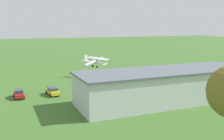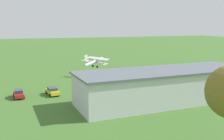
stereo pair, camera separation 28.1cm
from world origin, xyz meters
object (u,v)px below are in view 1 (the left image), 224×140
(person_crossing_taxiway, at_px, (172,78))
(hangar, at_px, (165,86))
(person_walking_on_apron, at_px, (95,82))
(car_yellow, at_px, (53,91))
(person_watching_takeoff, at_px, (82,84))
(car_red, at_px, (19,94))
(biplane, at_px, (95,62))

(person_crossing_taxiway, bearing_deg, hangar, 53.33)
(person_walking_on_apron, height_order, person_crossing_taxiway, person_crossing_taxiway)
(car_yellow, xyz_separation_m, person_watching_takeoff, (-7.23, -4.41, 0.06))
(hangar, xyz_separation_m, person_walking_on_apron, (8.56, -17.10, -2.28))
(car_red, bearing_deg, person_watching_takeoff, -162.73)
(biplane, distance_m, car_yellow, 23.47)
(person_crossing_taxiway, bearing_deg, person_walking_on_apron, -4.47)
(biplane, xyz_separation_m, person_watching_takeoff, (7.25, 13.80, -3.02))
(person_crossing_taxiway, bearing_deg, car_yellow, 6.34)
(person_crossing_taxiway, bearing_deg, biplane, -42.05)
(car_yellow, relative_size, person_watching_takeoff, 2.65)
(person_crossing_taxiway, relative_size, person_watching_takeoff, 0.92)
(hangar, relative_size, person_walking_on_apron, 21.41)
(hangar, relative_size, person_crossing_taxiway, 20.98)
(car_yellow, height_order, person_walking_on_apron, person_walking_on_apron)
(car_red, bearing_deg, person_crossing_taxiway, -174.93)
(car_yellow, relative_size, car_red, 1.07)
(biplane, relative_size, car_yellow, 1.84)
(person_watching_takeoff, bearing_deg, biplane, -117.71)
(biplane, distance_m, person_watching_takeoff, 15.88)
(hangar, distance_m, car_yellow, 22.89)
(car_yellow, relative_size, person_walking_on_apron, 2.93)
(car_red, xyz_separation_m, person_watching_takeoff, (-13.85, -4.31, 0.03))
(person_walking_on_apron, distance_m, person_watching_takeoff, 3.56)
(car_yellow, bearing_deg, car_red, -0.91)
(person_walking_on_apron, bearing_deg, person_watching_takeoff, 9.55)
(car_yellow, bearing_deg, person_crossing_taxiway, -173.66)
(car_red, height_order, person_walking_on_apron, car_red)
(biplane, height_order, car_yellow, biplane)
(hangar, relative_size, biplane, 3.97)
(car_red, height_order, person_watching_takeoff, person_watching_takeoff)
(car_red, distance_m, person_walking_on_apron, 18.04)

